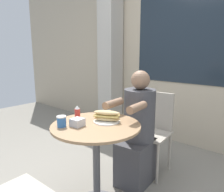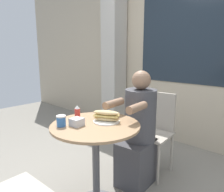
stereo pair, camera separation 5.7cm
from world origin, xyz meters
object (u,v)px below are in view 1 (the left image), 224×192
diner_chair (154,124)px  condiment_bottle (77,113)px  cafe_table (96,148)px  seated_diner (137,135)px  drink_cup (62,121)px  sandwich_on_plate (107,117)px

diner_chair → condiment_bottle: size_ratio=6.55×
cafe_table → seated_diner: seated_diner is taller
drink_cup → seated_diner: bearing=74.4°
sandwich_on_plate → drink_cup: 0.36m
diner_chair → drink_cup: diner_chair is taller
seated_diner → drink_cup: 0.82m
seated_diner → condiment_bottle: (-0.22, -0.56, 0.31)m
cafe_table → diner_chair: (0.03, 0.87, -0.02)m
seated_diner → drink_cup: seated_diner is taller
cafe_table → diner_chair: 0.87m
cafe_table → diner_chair: bearing=87.9°
cafe_table → sandwich_on_plate: bearing=79.7°
diner_chair → sandwich_on_plate: diner_chair is taller
cafe_table → condiment_bottle: (-0.18, -0.04, 0.26)m
diner_chair → cafe_table: bearing=82.5°
seated_diner → drink_cup: (-0.21, -0.74, 0.29)m
cafe_table → condiment_bottle: bearing=-168.5°
cafe_table → condiment_bottle: 0.32m
diner_chair → drink_cup: size_ratio=10.23×
seated_diner → sandwich_on_plate: seated_diner is taller
diner_chair → drink_cup: (-0.19, -1.08, 0.26)m
drink_cup → condiment_bottle: condiment_bottle is taller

